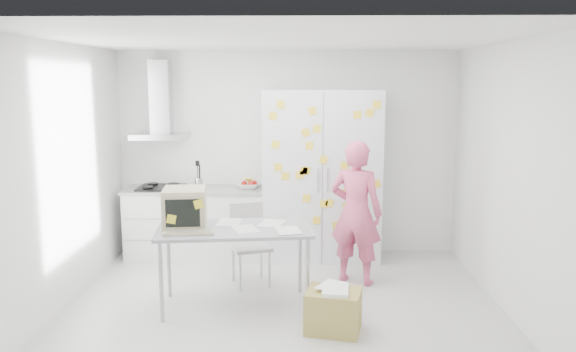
{
  "coord_description": "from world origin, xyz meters",
  "views": [
    {
      "loc": [
        0.16,
        -5.48,
        2.32
      ],
      "look_at": [
        0.04,
        0.76,
        1.25
      ],
      "focal_mm": 35.0,
      "sensor_mm": 36.0,
      "label": 1
    }
  ],
  "objects_px": {
    "chair": "(249,239)",
    "person": "(356,213)",
    "desk": "(203,218)",
    "cardboard_box": "(333,310)"
  },
  "relations": [
    {
      "from": "chair",
      "to": "cardboard_box",
      "type": "bearing_deg",
      "value": -74.34
    },
    {
      "from": "chair",
      "to": "person",
      "type": "bearing_deg",
      "value": -18.48
    },
    {
      "from": "person",
      "to": "desk",
      "type": "xyz_separation_m",
      "value": [
        -1.62,
        -0.71,
        0.11
      ]
    },
    {
      "from": "person",
      "to": "chair",
      "type": "bearing_deg",
      "value": 24.02
    },
    {
      "from": "cardboard_box",
      "to": "chair",
      "type": "bearing_deg",
      "value": 125.27
    },
    {
      "from": "person",
      "to": "chair",
      "type": "distance_m",
      "value": 1.26
    },
    {
      "from": "desk",
      "to": "chair",
      "type": "xyz_separation_m",
      "value": [
        0.4,
        0.69,
        -0.41
      ]
    },
    {
      "from": "desk",
      "to": "chair",
      "type": "relative_size",
      "value": 1.76
    },
    {
      "from": "person",
      "to": "desk",
      "type": "distance_m",
      "value": 1.78
    },
    {
      "from": "desk",
      "to": "chair",
      "type": "distance_m",
      "value": 0.9
    }
  ]
}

